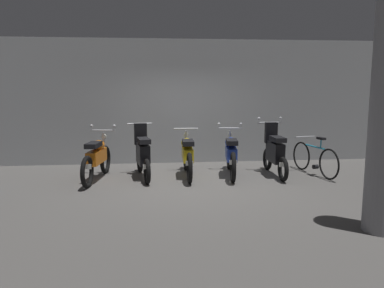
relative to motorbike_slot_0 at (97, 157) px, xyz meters
The scene contains 8 objects.
ground_plane 2.10m from the motorbike_slot_0, 15.53° to the right, with size 80.00×80.00×0.00m, color #565451.
back_wall 2.91m from the motorbike_slot_0, 43.16° to the left, with size 16.00×0.30×3.19m, color #9EA0A3.
motorbike_slot_0 is the anchor object (origin of this frame).
motorbike_slot_1 0.98m from the motorbike_slot_0, ahead, with size 0.56×1.67×1.18m.
motorbike_slot_2 1.97m from the motorbike_slot_0, ahead, with size 0.56×1.95×1.03m.
motorbike_slot_3 2.96m from the motorbike_slot_0, ahead, with size 0.59×1.94×1.15m.
motorbike_slot_4 3.94m from the motorbike_slot_0, ahead, with size 0.59×1.68×1.29m.
bicycle 4.87m from the motorbike_slot_0, ahead, with size 0.53×1.70×0.89m.
Camera 1 is at (-0.79, -7.87, 2.04)m, focal length 36.59 mm.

